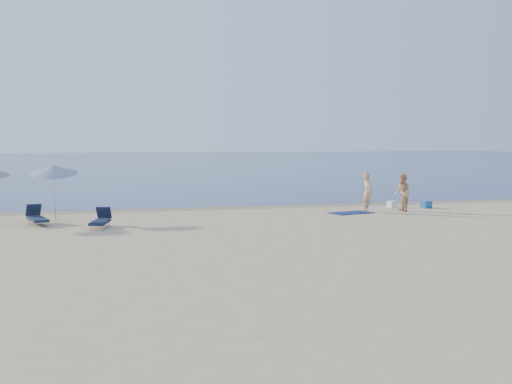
# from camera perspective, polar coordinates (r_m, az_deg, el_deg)

# --- Properties ---
(sea) EXTENTS (240.00, 160.00, 0.01)m
(sea) POSITION_cam_1_polar(r_m,az_deg,el_deg) (110.38, -10.53, 2.80)
(sea) COLOR #0C204C
(sea) RESTS_ON ground
(wet_sand_strip) EXTENTS (240.00, 1.60, 0.00)m
(wet_sand_strip) POSITION_cam_1_polar(r_m,az_deg,el_deg) (30.76, 1.12, -1.32)
(wet_sand_strip) COLOR #847254
(wet_sand_strip) RESTS_ON ground
(person_left) EXTENTS (0.48, 0.68, 1.77)m
(person_left) POSITION_cam_1_polar(r_m,az_deg,el_deg) (28.69, 9.88, -0.03)
(person_left) COLOR tan
(person_left) RESTS_ON ground
(person_right) EXTENTS (0.70, 0.87, 1.69)m
(person_right) POSITION_cam_1_polar(r_m,az_deg,el_deg) (29.38, 12.90, -0.05)
(person_right) COLOR tan
(person_right) RESTS_ON ground
(beach_towel) EXTENTS (2.05, 1.46, 0.03)m
(beach_towel) POSITION_cam_1_polar(r_m,az_deg,el_deg) (28.31, 8.43, -1.84)
(beach_towel) COLOR #0E1C47
(beach_towel) RESTS_ON ground
(white_bag) EXTENTS (0.46, 0.43, 0.32)m
(white_bag) POSITION_cam_1_polar(r_m,az_deg,el_deg) (31.08, 11.97, -1.06)
(white_bag) COLOR silver
(white_bag) RESTS_ON ground
(blue_cooler) EXTENTS (0.56, 0.48, 0.34)m
(blue_cooler) POSITION_cam_1_polar(r_m,az_deg,el_deg) (31.18, 14.89, -1.08)
(blue_cooler) COLOR #1B5597
(blue_cooler) RESTS_ON ground
(umbrella_near) EXTENTS (2.19, 2.21, 2.40)m
(umbrella_near) POSITION_cam_1_polar(r_m,az_deg,el_deg) (26.14, -17.53, 1.90)
(umbrella_near) COLOR silver
(umbrella_near) RESTS_ON ground
(lounger_left) EXTENTS (0.98, 1.77, 0.74)m
(lounger_left) POSITION_cam_1_polar(r_m,az_deg,el_deg) (25.46, -18.90, -2.16)
(lounger_left) COLOR #151F3C
(lounger_left) RESTS_ON ground
(lounger_right) EXTENTS (0.88, 1.68, 0.71)m
(lounger_right) POSITION_cam_1_polar(r_m,az_deg,el_deg) (24.00, -13.64, -2.47)
(lounger_right) COLOR #141B39
(lounger_right) RESTS_ON ground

